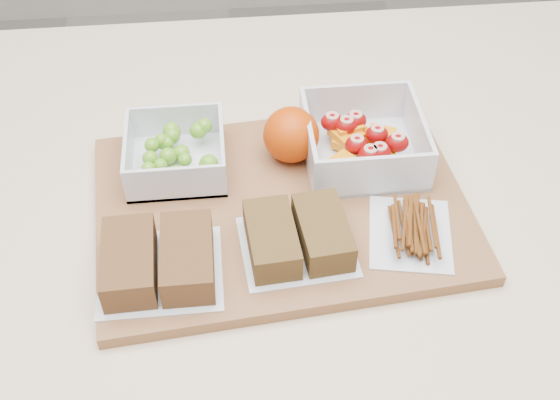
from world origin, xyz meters
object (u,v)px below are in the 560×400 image
Objects in this scene: grape_container at (177,152)px; sandwich_bag_center at (297,236)px; orange at (291,135)px; sandwich_bag_left at (159,261)px; cutting_board at (281,207)px; fruit_container at (363,143)px; pretzel_bag at (411,227)px.

grape_container is 0.19m from sandwich_bag_center.
orange is 0.23m from sandwich_bag_left.
fruit_container is at bearing 27.76° from cutting_board.
sandwich_bag_left is at bearing -147.02° from fruit_container.
pretzel_bag is (0.03, -0.13, -0.01)m from fruit_container.
cutting_board is 0.13m from fruit_container.
cutting_board is at bearing 155.00° from pretzel_bag.
grape_container is at bearing 178.36° from fruit_container.
grape_container is 0.91× the size of sandwich_bag_center.
cutting_board is 3.63× the size of grape_container.
sandwich_bag_center reaches higher than cutting_board.
grape_container reaches higher than cutting_board.
cutting_board is at bearing -147.30° from fruit_container.
sandwich_bag_center is at bearing 7.61° from sandwich_bag_left.
fruit_container reaches higher than grape_container.
orange is at bearing 173.39° from fruit_container.
pretzel_bag is at bearing -50.38° from orange.
sandwich_bag_center is (-0.09, -0.14, -0.00)m from fruit_container.
orange is 0.53× the size of sandwich_bag_left.
cutting_board is 0.14m from grape_container.
orange is 0.55× the size of pretzel_bag.
sandwich_bag_center is (0.15, 0.02, -0.00)m from sandwich_bag_left.
orange is at bearing 46.94° from sandwich_bag_left.
pretzel_bag is at bearing 5.42° from sandwich_bag_left.
sandwich_bag_left is (-0.14, -0.09, 0.03)m from cutting_board.
sandwich_bag_left is at bearing -174.58° from pretzel_bag.
cutting_board is 6.21× the size of orange.
cutting_board is 0.15m from pretzel_bag.
fruit_container is 1.14× the size of pretzel_bag.
sandwich_bag_left is (-0.16, -0.17, -0.01)m from orange.
cutting_board is at bearing 33.19° from sandwich_bag_left.
fruit_container reaches higher than cutting_board.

